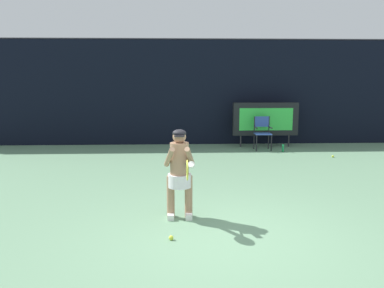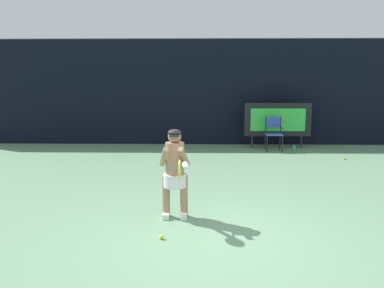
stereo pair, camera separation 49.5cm
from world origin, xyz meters
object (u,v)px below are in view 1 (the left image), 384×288
Objects in this scene: water_bottle at (283,148)px; tennis_ball_loose at (333,156)px; scoreboard at (265,119)px; tennis_racket at (187,170)px; tennis_player at (180,170)px; tennis_ball_spare at (171,238)px; umpire_chair at (262,131)px.

water_bottle is 3.90× the size of tennis_ball_loose.
scoreboard is 3.65× the size of tennis_racket.
tennis_ball_spare is (-0.14, -0.94, -0.78)m from tennis_player.
tennis_player reaches higher than umpire_chair.
water_bottle is 1.57m from tennis_ball_loose.
water_bottle is at bearing 60.34° from tennis_player.
umpire_chair is 15.88× the size of tennis_ball_loose.
tennis_ball_spare is (-0.25, -0.38, -0.92)m from tennis_racket.
umpire_chair is 4.08× the size of water_bottle.
tennis_racket reaches higher than water_bottle.
tennis_player reaches higher than water_bottle.
tennis_racket is 8.85× the size of tennis_ball_loose.
umpire_chair is 15.88× the size of tennis_ball_spare.
tennis_racket is 1.02m from tennis_ball_spare.
tennis_ball_loose is (4.58, 4.90, -0.78)m from tennis_player.
umpire_chair is 7.80m from tennis_ball_spare.
tennis_ball_spare is (-4.72, -5.85, 0.00)m from tennis_ball_loose.
umpire_chair is at bearing 142.98° from tennis_ball_loose.
scoreboard reaches higher than tennis_ball_spare.
tennis_ball_loose is 1.00× the size of tennis_ball_spare.
tennis_player is 2.48× the size of tennis_racket.
tennis_ball_spare is (-3.12, -7.77, -0.91)m from scoreboard.
tennis_player is 6.75m from tennis_ball_loose.
tennis_player is (-2.77, -6.27, 0.20)m from umpire_chair.
scoreboard is at bearing 80.06° from tennis_racket.
scoreboard reaches higher than umpire_chair.
scoreboard is 8.30× the size of water_bottle.
scoreboard is at bearing 111.70° from water_bottle.
tennis_player reaches higher than tennis_racket.
scoreboard is at bearing 68.14° from tennis_ball_spare.
tennis_racket is at bearing -111.23° from scoreboard.
water_bottle is at bearing -32.79° from umpire_chair.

